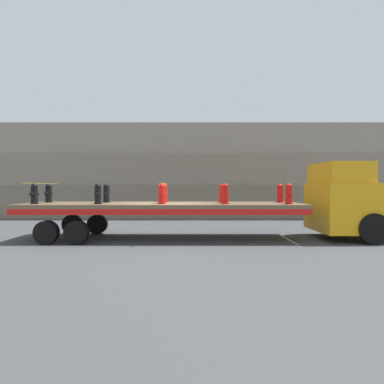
{
  "coord_description": "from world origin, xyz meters",
  "views": [
    {
      "loc": [
        1.12,
        -11.57,
        2.02
      ],
      "look_at": [
        1.17,
        0.0,
        1.81
      ],
      "focal_mm": 28.0,
      "sensor_mm": 36.0,
      "label": 1
    }
  ],
  "objects_px": {
    "truck_cab": "(345,201)",
    "fire_hydrant_black_far_0": "(47,193)",
    "fire_hydrant_black_far_1": "(105,193)",
    "fire_hydrant_black_near_0": "(33,194)",
    "fire_hydrant_red_far_3": "(221,193)",
    "fire_hydrant_red_near_2": "(160,194)",
    "fire_hydrant_red_near_4": "(288,194)",
    "flatbed_trailer": "(147,209)",
    "fire_hydrant_red_far_2": "(163,193)",
    "fire_hydrant_black_near_1": "(97,194)",
    "fire_hydrant_red_near_3": "(224,194)",
    "fire_hydrant_red_far_4": "(279,193)"
  },
  "relations": [
    {
      "from": "truck_cab",
      "to": "fire_hydrant_black_far_0",
      "type": "distance_m",
      "value": 11.82
    },
    {
      "from": "truck_cab",
      "to": "fire_hydrant_black_far_1",
      "type": "distance_m",
      "value": 9.48
    },
    {
      "from": "fire_hydrant_black_far_0",
      "to": "fire_hydrant_black_near_0",
      "type": "bearing_deg",
      "value": -90.0
    },
    {
      "from": "fire_hydrant_black_far_1",
      "to": "fire_hydrant_red_far_3",
      "type": "height_order",
      "value": "same"
    },
    {
      "from": "fire_hydrant_red_near_2",
      "to": "fire_hydrant_red_near_4",
      "type": "height_order",
      "value": "same"
    },
    {
      "from": "fire_hydrant_black_near_0",
      "to": "fire_hydrant_red_near_2",
      "type": "height_order",
      "value": "same"
    },
    {
      "from": "flatbed_trailer",
      "to": "fire_hydrant_black_far_0",
      "type": "relative_size",
      "value": 13.99
    },
    {
      "from": "fire_hydrant_red_near_2",
      "to": "fire_hydrant_red_far_3",
      "type": "xyz_separation_m",
      "value": [
        2.35,
        1.1,
        0.0
      ]
    },
    {
      "from": "fire_hydrant_red_far_2",
      "to": "fire_hydrant_red_far_3",
      "type": "height_order",
      "value": "same"
    },
    {
      "from": "flatbed_trailer",
      "to": "fire_hydrant_black_far_1",
      "type": "xyz_separation_m",
      "value": [
        -1.77,
        0.55,
        0.6
      ]
    },
    {
      "from": "truck_cab",
      "to": "fire_hydrant_red_near_4",
      "type": "relative_size",
      "value": 3.86
    },
    {
      "from": "fire_hydrant_black_near_1",
      "to": "fire_hydrant_red_near_3",
      "type": "distance_m",
      "value": 4.7
    },
    {
      "from": "truck_cab",
      "to": "fire_hydrant_red_near_4",
      "type": "distance_m",
      "value": 2.49
    },
    {
      "from": "truck_cab",
      "to": "fire_hydrant_red_near_2",
      "type": "distance_m",
      "value": 7.14
    },
    {
      "from": "fire_hydrant_black_far_1",
      "to": "fire_hydrant_red_near_2",
      "type": "xyz_separation_m",
      "value": [
        2.35,
        -1.1,
        0.0
      ]
    },
    {
      "from": "fire_hydrant_red_near_3",
      "to": "fire_hydrant_black_far_1",
      "type": "bearing_deg",
      "value": 166.87
    },
    {
      "from": "fire_hydrant_red_near_3",
      "to": "fire_hydrant_red_far_3",
      "type": "xyz_separation_m",
      "value": [
        0.0,
        1.1,
        0.0
      ]
    },
    {
      "from": "fire_hydrant_red_far_3",
      "to": "fire_hydrant_black_far_0",
      "type": "bearing_deg",
      "value": 180.0
    },
    {
      "from": "fire_hydrant_red_near_2",
      "to": "fire_hydrant_red_near_3",
      "type": "relative_size",
      "value": 1.0
    },
    {
      "from": "fire_hydrant_red_near_2",
      "to": "fire_hydrant_red_near_4",
      "type": "xyz_separation_m",
      "value": [
        4.7,
        0.0,
        0.0
      ]
    },
    {
      "from": "fire_hydrant_black_near_0",
      "to": "fire_hydrant_red_far_2",
      "type": "xyz_separation_m",
      "value": [
        4.7,
        1.1,
        0.0
      ]
    },
    {
      "from": "fire_hydrant_black_near_1",
      "to": "fire_hydrant_red_near_2",
      "type": "xyz_separation_m",
      "value": [
        2.35,
        0.0,
        0.0
      ]
    },
    {
      "from": "fire_hydrant_black_far_1",
      "to": "truck_cab",
      "type": "bearing_deg",
      "value": -3.32
    },
    {
      "from": "fire_hydrant_black_near_0",
      "to": "fire_hydrant_black_far_0",
      "type": "distance_m",
      "value": 1.1
    },
    {
      "from": "fire_hydrant_black_near_1",
      "to": "fire_hydrant_red_near_4",
      "type": "relative_size",
      "value": 1.0
    },
    {
      "from": "fire_hydrant_red_near_3",
      "to": "fire_hydrant_red_far_4",
      "type": "relative_size",
      "value": 1.0
    },
    {
      "from": "truck_cab",
      "to": "fire_hydrant_red_near_3",
      "type": "height_order",
      "value": "truck_cab"
    },
    {
      "from": "flatbed_trailer",
      "to": "fire_hydrant_black_far_0",
      "type": "bearing_deg",
      "value": 172.43
    },
    {
      "from": "fire_hydrant_red_near_3",
      "to": "truck_cab",
      "type": "bearing_deg",
      "value": 6.56
    },
    {
      "from": "flatbed_trailer",
      "to": "fire_hydrant_black_far_1",
      "type": "distance_m",
      "value": 1.95
    },
    {
      "from": "fire_hydrant_red_far_3",
      "to": "fire_hydrant_red_near_2",
      "type": "bearing_deg",
      "value": -154.98
    },
    {
      "from": "fire_hydrant_black_far_1",
      "to": "fire_hydrant_red_far_2",
      "type": "relative_size",
      "value": 1.0
    },
    {
      "from": "fire_hydrant_black_far_0",
      "to": "fire_hydrant_red_far_4",
      "type": "distance_m",
      "value": 9.39
    },
    {
      "from": "fire_hydrant_black_far_0",
      "to": "fire_hydrant_red_near_4",
      "type": "bearing_deg",
      "value": -6.65
    },
    {
      "from": "fire_hydrant_red_far_4",
      "to": "fire_hydrant_red_far_3",
      "type": "bearing_deg",
      "value": 180.0
    },
    {
      "from": "fire_hydrant_red_near_3",
      "to": "fire_hydrant_black_far_0",
      "type": "bearing_deg",
      "value": 171.16
    },
    {
      "from": "fire_hydrant_red_near_3",
      "to": "fire_hydrant_red_far_3",
      "type": "relative_size",
      "value": 1.0
    },
    {
      "from": "fire_hydrant_black_near_1",
      "to": "fire_hydrant_red_far_2",
      "type": "distance_m",
      "value": 2.59
    },
    {
      "from": "fire_hydrant_black_far_0",
      "to": "fire_hydrant_red_near_4",
      "type": "distance_m",
      "value": 9.46
    },
    {
      "from": "fire_hydrant_black_far_1",
      "to": "fire_hydrant_red_far_2",
      "type": "bearing_deg",
      "value": 0.0
    },
    {
      "from": "fire_hydrant_red_near_2",
      "to": "fire_hydrant_red_far_3",
      "type": "distance_m",
      "value": 2.59
    },
    {
      "from": "fire_hydrant_black_far_0",
      "to": "fire_hydrant_red_far_2",
      "type": "xyz_separation_m",
      "value": [
        4.7,
        0.0,
        0.0
      ]
    },
    {
      "from": "fire_hydrant_red_near_4",
      "to": "fire_hydrant_black_far_0",
      "type": "bearing_deg",
      "value": 173.35
    },
    {
      "from": "truck_cab",
      "to": "fire_hydrant_black_near_1",
      "type": "distance_m",
      "value": 9.48
    },
    {
      "from": "fire_hydrant_black_far_0",
      "to": "fire_hydrant_red_near_3",
      "type": "xyz_separation_m",
      "value": [
        7.04,
        -1.1,
        0.0
      ]
    },
    {
      "from": "fire_hydrant_red_near_2",
      "to": "fire_hydrant_red_near_3",
      "type": "height_order",
      "value": "same"
    },
    {
      "from": "truck_cab",
      "to": "fire_hydrant_black_far_0",
      "type": "bearing_deg",
      "value": 177.34
    },
    {
      "from": "fire_hydrant_red_far_3",
      "to": "fire_hydrant_red_far_4",
      "type": "xyz_separation_m",
      "value": [
        2.35,
        0.0,
        0.0
      ]
    },
    {
      "from": "truck_cab",
      "to": "flatbed_trailer",
      "type": "height_order",
      "value": "truck_cab"
    },
    {
      "from": "fire_hydrant_black_near_0",
      "to": "fire_hydrant_black_near_1",
      "type": "distance_m",
      "value": 2.35
    }
  ]
}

